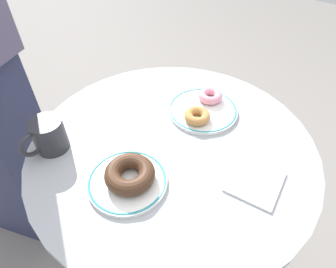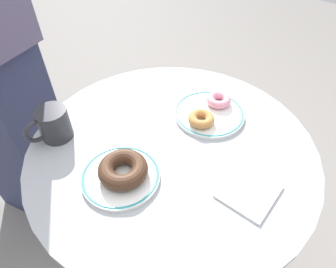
# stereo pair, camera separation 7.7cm
# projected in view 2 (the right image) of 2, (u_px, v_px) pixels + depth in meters

# --- Properties ---
(ground_plane) EXTENTS (7.00, 7.00, 0.02)m
(ground_plane) POSITION_uv_depth(u_px,v_px,m) (170.00, 260.00, 1.32)
(ground_plane) COLOR gray
(cafe_table) EXTENTS (0.77, 0.77, 0.75)m
(cafe_table) POSITION_uv_depth(u_px,v_px,m) (171.00, 189.00, 0.94)
(cafe_table) COLOR #999EA3
(cafe_table) RESTS_ON ground
(plate_left) EXTENTS (0.19, 0.19, 0.01)m
(plate_left) POSITION_uv_depth(u_px,v_px,m) (121.00, 176.00, 0.71)
(plate_left) COLOR white
(plate_left) RESTS_ON cafe_table
(plate_right) EXTENTS (0.21, 0.21, 0.01)m
(plate_right) POSITION_uv_depth(u_px,v_px,m) (209.00, 113.00, 0.87)
(plate_right) COLOR white
(plate_right) RESTS_ON cafe_table
(donut_chocolate) EXTENTS (0.13, 0.13, 0.04)m
(donut_chocolate) POSITION_uv_depth(u_px,v_px,m) (123.00, 169.00, 0.69)
(donut_chocolate) COLOR #422819
(donut_chocolate) RESTS_ON plate_left
(donut_pink_frosted) EXTENTS (0.10, 0.10, 0.02)m
(donut_pink_frosted) POSITION_uv_depth(u_px,v_px,m) (219.00, 100.00, 0.89)
(donut_pink_frosted) COLOR pink
(donut_pink_frosted) RESTS_ON plate_right
(donut_old_fashioned) EXTENTS (0.09, 0.09, 0.02)m
(donut_old_fashioned) POSITION_uv_depth(u_px,v_px,m) (201.00, 119.00, 0.83)
(donut_old_fashioned) COLOR #BC7F42
(donut_old_fashioned) RESTS_ON plate_right
(paper_napkin) EXTENTS (0.13, 0.12, 0.01)m
(paper_napkin) POSITION_uv_depth(u_px,v_px,m) (249.00, 191.00, 0.68)
(paper_napkin) COLOR white
(paper_napkin) RESTS_ON cafe_table
(coffee_mug) EXTENTS (0.12, 0.08, 0.09)m
(coffee_mug) POSITION_uv_depth(u_px,v_px,m) (53.00, 124.00, 0.78)
(coffee_mug) COLOR #28282D
(coffee_mug) RESTS_ON cafe_table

